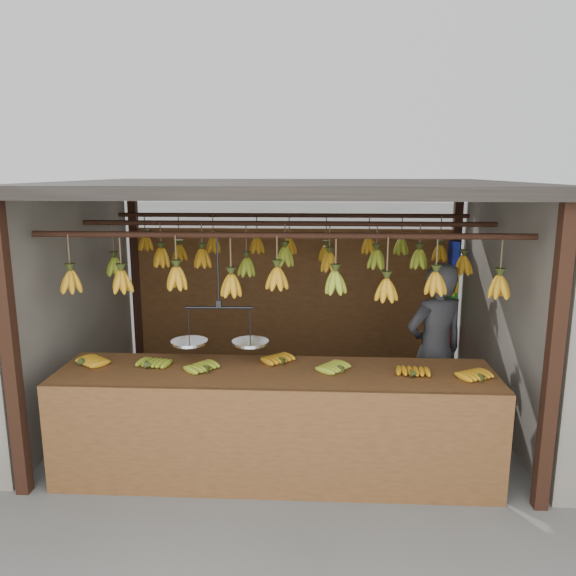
{
  "coord_description": "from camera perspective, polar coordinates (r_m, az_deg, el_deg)",
  "views": [
    {
      "loc": [
        0.3,
        -5.41,
        2.5
      ],
      "look_at": [
        0.0,
        0.3,
        1.3
      ],
      "focal_mm": 35.0,
      "sensor_mm": 36.0,
      "label": 1
    }
  ],
  "objects": [
    {
      "name": "ground",
      "position": [
        5.97,
        -0.15,
        -12.9
      ],
      "size": [
        80.0,
        80.0,
        0.0
      ],
      "primitive_type": "plane",
      "color": "#5B5B57"
    },
    {
      "name": "stall",
      "position": [
        5.78,
        0.01,
        6.59
      ],
      "size": [
        4.3,
        3.3,
        2.4
      ],
      "color": "black",
      "rests_on": "ground"
    },
    {
      "name": "counter",
      "position": [
        4.56,
        -1.39,
        -11.28
      ],
      "size": [
        3.57,
        0.81,
        0.96
      ],
      "color": "brown",
      "rests_on": "ground"
    },
    {
      "name": "hanging_bananas",
      "position": [
        5.49,
        -0.14,
        2.66
      ],
      "size": [
        3.63,
        2.24,
        0.4
      ],
      "color": "orange",
      "rests_on": "ground"
    },
    {
      "name": "balance_scale",
      "position": [
        4.69,
        -6.95,
        -5.0
      ],
      "size": [
        0.8,
        0.31,
        0.91
      ],
      "color": "black",
      "rests_on": "ground"
    },
    {
      "name": "vendor",
      "position": [
        5.48,
        14.68,
        -6.2
      ],
      "size": [
        0.72,
        0.62,
        1.68
      ],
      "primitive_type": "imported",
      "rotation": [
        0.0,
        0.0,
        3.56
      ],
      "color": "#262628",
      "rests_on": "ground"
    },
    {
      "name": "bag_bundles",
      "position": [
        7.12,
        16.25,
        -0.61
      ],
      "size": [
        0.08,
        0.26,
        1.34
      ],
      "color": "#1426BF",
      "rests_on": "ground"
    }
  ]
}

